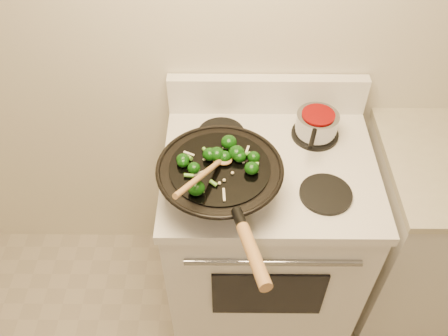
{
  "coord_description": "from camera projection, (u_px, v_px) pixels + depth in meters",
  "views": [
    {
      "loc": [
        -0.26,
        -0.02,
        2.16
      ],
      "look_at": [
        -0.27,
        1.04,
        1.03
      ],
      "focal_mm": 38.0,
      "sensor_mm": 36.0,
      "label": 1
    }
  ],
  "objects": [
    {
      "name": "saucepan",
      "position": [
        317.0,
        124.0,
        1.78
      ],
      "size": [
        0.16,
        0.25,
        0.09
      ],
      "color": "gray",
      "rests_on": "stove"
    },
    {
      "name": "stove",
      "position": [
        263.0,
        235.0,
        2.05
      ],
      "size": [
        0.78,
        0.67,
        1.08
      ],
      "color": "white",
      "rests_on": "ground"
    },
    {
      "name": "wok",
      "position": [
        220.0,
        180.0,
        1.55
      ],
      "size": [
        0.41,
        0.68,
        0.2
      ],
      "color": "black",
      "rests_on": "stove"
    },
    {
      "name": "stirfry",
      "position": [
        219.0,
        160.0,
        1.51
      ],
      "size": [
        0.27,
        0.26,
        0.05
      ],
      "color": "#0A3307",
      "rests_on": "wok"
    },
    {
      "name": "wooden_spoon",
      "position": [
        210.0,
        169.0,
        1.45
      ],
      "size": [
        0.18,
        0.3,
        0.13
      ],
      "color": "#A27340",
      "rests_on": "wok"
    }
  ]
}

